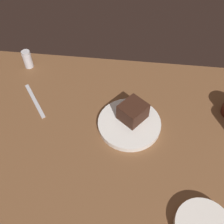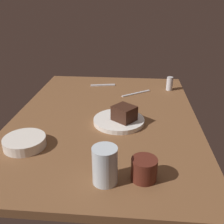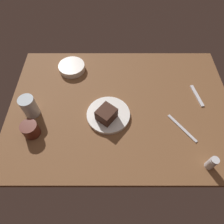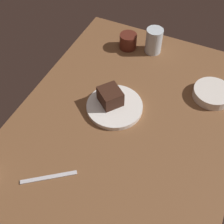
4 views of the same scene
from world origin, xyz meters
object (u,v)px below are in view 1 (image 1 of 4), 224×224
dessert_plate (129,124)px  chocolate_cake_slice (133,112)px  butter_knife (35,101)px  salt_shaker (27,59)px

dessert_plate → chocolate_cake_slice: (-0.88, -2.30, 4.16)cm
dessert_plate → butter_knife: (36.97, -7.45, -0.72)cm
chocolate_cake_slice → butter_knife: bearing=-7.7°
salt_shaker → butter_knife: 21.18cm
salt_shaker → butter_knife: salt_shaker is taller
butter_knife → salt_shaker: bearing=166.5°
salt_shaker → dessert_plate: bearing=149.4°
chocolate_cake_slice → butter_knife: size_ratio=0.46×
dessert_plate → salt_shaker: size_ratio=2.86×
chocolate_cake_slice → dessert_plate: bearing=69.1°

